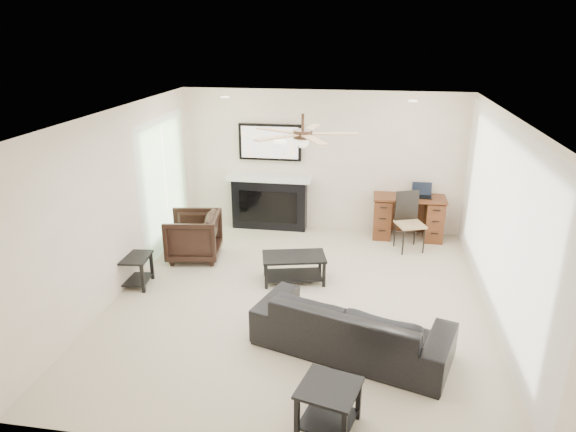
# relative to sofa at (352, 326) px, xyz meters

# --- Properties ---
(room_shell) EXTENTS (5.50, 5.54, 2.52)m
(room_shell) POSITION_rel_sofa_xyz_m (-0.54, 1.14, 1.36)
(room_shell) COLOR beige
(room_shell) RESTS_ON ground
(sofa) EXTENTS (2.35, 1.48, 0.64)m
(sofa) POSITION_rel_sofa_xyz_m (0.00, 0.00, 0.00)
(sofa) COLOR black
(sofa) RESTS_ON ground
(armchair) EXTENTS (0.93, 0.91, 0.74)m
(armchair) POSITION_rel_sofa_xyz_m (-2.60, 2.15, 0.05)
(armchair) COLOR black
(armchair) RESTS_ON ground
(coffee_table) EXTENTS (0.99, 0.70, 0.40)m
(coffee_table) POSITION_rel_sofa_xyz_m (-0.90, 1.60, -0.12)
(coffee_table) COLOR black
(coffee_table) RESTS_ON ground
(end_table_near) EXTENTS (0.63, 0.63, 0.45)m
(end_table_near) POSITION_rel_sofa_xyz_m (-0.15, -1.25, -0.10)
(end_table_near) COLOR black
(end_table_near) RESTS_ON ground
(end_table_left) EXTENTS (0.55, 0.55, 0.45)m
(end_table_left) POSITION_rel_sofa_xyz_m (-3.15, 1.10, -0.10)
(end_table_left) COLOR black
(end_table_left) RESTS_ON ground
(fireplace_unit) EXTENTS (1.52, 0.34, 1.91)m
(fireplace_unit) POSITION_rel_sofa_xyz_m (-1.66, 3.64, 0.63)
(fireplace_unit) COLOR black
(fireplace_unit) RESTS_ON ground
(desk) EXTENTS (1.22, 0.56, 0.76)m
(desk) POSITION_rel_sofa_xyz_m (0.81, 3.57, 0.06)
(desk) COLOR #431C10
(desk) RESTS_ON ground
(desk_chair) EXTENTS (0.54, 0.56, 0.97)m
(desk_chair) POSITION_rel_sofa_xyz_m (0.81, 3.02, 0.16)
(desk_chair) COLOR black
(desk_chair) RESTS_ON ground
(laptop) EXTENTS (0.33, 0.24, 0.23)m
(laptop) POSITION_rel_sofa_xyz_m (1.01, 3.55, 0.55)
(laptop) COLOR black
(laptop) RESTS_ON desk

